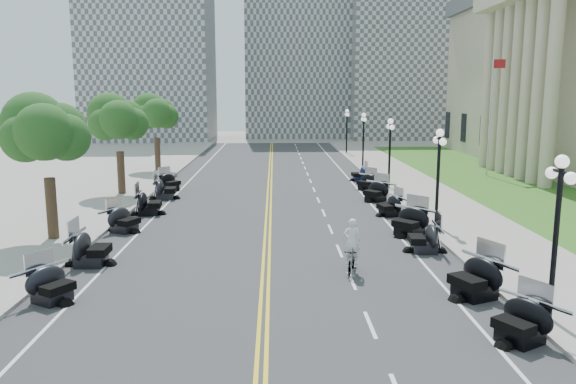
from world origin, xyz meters
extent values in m
plane|color=gray|center=(0.00, 0.00, 0.00)|extent=(160.00, 160.00, 0.00)
cube|color=#333335|center=(0.00, 10.00, 0.00)|extent=(16.00, 90.00, 0.01)
cube|color=yellow|center=(-0.12, 10.00, 0.01)|extent=(0.12, 90.00, 0.00)
cube|color=yellow|center=(0.12, 10.00, 0.01)|extent=(0.12, 90.00, 0.00)
cube|color=white|center=(6.40, 10.00, 0.01)|extent=(0.12, 90.00, 0.00)
cube|color=white|center=(-6.40, 10.00, 0.01)|extent=(0.12, 90.00, 0.00)
cube|color=white|center=(3.20, -8.00, 0.01)|extent=(0.12, 2.00, 0.00)
cube|color=white|center=(3.20, -4.00, 0.01)|extent=(0.12, 2.00, 0.00)
cube|color=white|center=(3.20, 0.00, 0.01)|extent=(0.12, 2.00, 0.00)
cube|color=white|center=(3.20, 4.00, 0.01)|extent=(0.12, 2.00, 0.00)
cube|color=white|center=(3.20, 8.00, 0.01)|extent=(0.12, 2.00, 0.00)
cube|color=white|center=(3.20, 12.00, 0.01)|extent=(0.12, 2.00, 0.00)
cube|color=white|center=(3.20, 16.00, 0.01)|extent=(0.12, 2.00, 0.00)
cube|color=white|center=(3.20, 20.00, 0.01)|extent=(0.12, 2.00, 0.00)
cube|color=white|center=(3.20, 24.00, 0.01)|extent=(0.12, 2.00, 0.00)
cube|color=white|center=(3.20, 28.00, 0.01)|extent=(0.12, 2.00, 0.00)
cube|color=white|center=(3.20, 32.00, 0.01)|extent=(0.12, 2.00, 0.00)
cube|color=white|center=(3.20, 36.00, 0.01)|extent=(0.12, 2.00, 0.00)
cube|color=white|center=(3.20, 40.00, 0.01)|extent=(0.12, 2.00, 0.00)
cube|color=white|center=(3.20, 44.00, 0.01)|extent=(0.12, 2.00, 0.00)
cube|color=white|center=(3.20, 48.00, 0.01)|extent=(0.12, 2.00, 0.00)
cube|color=white|center=(3.20, 52.00, 0.01)|extent=(0.12, 2.00, 0.00)
cube|color=#9E9991|center=(10.50, 10.00, 0.07)|extent=(5.00, 90.00, 0.15)
cube|color=#9E9991|center=(-10.50, 10.00, 0.07)|extent=(5.00, 90.00, 0.15)
cube|color=#356023|center=(17.50, 18.00, 0.05)|extent=(9.00, 60.00, 0.10)
cube|color=gray|center=(-18.00, 62.00, 13.00)|extent=(18.00, 14.00, 26.00)
cube|color=gray|center=(4.00, 68.00, 15.00)|extent=(16.00, 12.00, 30.00)
cube|color=gray|center=(22.00, 65.00, 11.00)|extent=(20.00, 14.00, 22.00)
imported|color=#A51414|center=(3.30, -3.08, 0.49)|extent=(0.88, 1.71, 0.99)
imported|color=white|center=(3.30, -3.08, 1.89)|extent=(0.66, 0.43, 1.81)
camera|label=1|loc=(0.35, -23.76, 6.81)|focal=35.00mm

